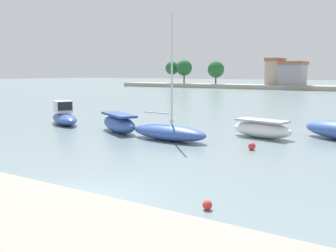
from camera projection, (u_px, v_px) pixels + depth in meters
The scene contains 8 objects.
ground_plane at pixel (77, 200), 11.69m from camera, with size 400.00×400.00×0.00m, color slate.
moored_boat_0 at pixel (64, 116), 28.79m from camera, with size 4.78×3.64×1.71m.
moored_boat_1 at pixel (119, 123), 24.94m from camera, with size 4.49×3.31×1.19m.
moored_boat_2 at pixel (168, 132), 21.97m from camera, with size 5.07×1.99×7.03m.
moored_boat_3 at pixel (262, 129), 22.83m from camera, with size 3.95×2.10×1.06m.
mooring_buoy_0 at pixel (252, 146), 19.28m from camera, with size 0.37×0.37×0.37m, color red.
mooring_buoy_1 at pixel (172, 121), 29.75m from camera, with size 0.29×0.29×0.29m, color yellow.
mooring_buoy_3 at pixel (207, 205), 10.86m from camera, with size 0.27×0.27×0.27m, color red.
Camera 1 is at (8.46, -7.94, 3.78)m, focal length 41.90 mm.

